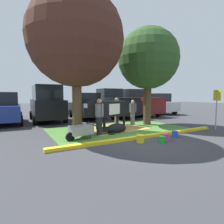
# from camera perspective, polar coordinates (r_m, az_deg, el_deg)

# --- Properties ---
(ground_plane) EXTENTS (80.00, 80.00, 0.00)m
(ground_plane) POSITION_cam_1_polar(r_m,az_deg,el_deg) (7.56, 8.10, -8.72)
(ground_plane) COLOR #38383D
(grass_island) EXTENTS (7.21, 4.16, 0.02)m
(grass_island) POSITION_cam_1_polar(r_m,az_deg,el_deg) (9.78, 2.37, -5.40)
(grass_island) COLOR #477A33
(grass_island) RESTS_ON ground
(curb_yellow) EXTENTS (8.41, 0.24, 0.12)m
(curb_yellow) POSITION_cam_1_polar(r_m,az_deg,el_deg) (8.00, 10.84, -7.54)
(curb_yellow) COLOR yellow
(curb_yellow) RESTS_ON ground
(hay_bedding) EXTENTS (3.35, 2.60, 0.04)m
(hay_bedding) POSITION_cam_1_polar(r_m,az_deg,el_deg) (9.90, 0.85, -5.19)
(hay_bedding) COLOR tan
(hay_bedding) RESTS_ON ground
(shade_tree_left) EXTENTS (4.42, 4.42, 6.62)m
(shade_tree_left) POSITION_cam_1_polar(r_m,az_deg,el_deg) (9.07, -11.33, 21.65)
(shade_tree_left) COLOR #4C3823
(shade_tree_left) RESTS_ON ground
(shade_tree_right) EXTENTS (3.68, 3.68, 5.89)m
(shade_tree_right) POSITION_cam_1_polar(r_m,az_deg,el_deg) (11.59, 11.35, 16.09)
(shade_tree_right) COLOR #4C3823
(shade_tree_right) RESTS_ON ground
(cow_holstein) EXTENTS (3.01, 1.56, 1.54)m
(cow_holstein) POSITION_cam_1_polar(r_m,az_deg,el_deg) (9.80, -0.63, 0.97)
(cow_holstein) COLOR black
(cow_holstein) RESTS_ON ground
(calf_lying) EXTENTS (1.31, 0.51, 0.48)m
(calf_lying) POSITION_cam_1_polar(r_m,az_deg,el_deg) (8.66, 1.16, -5.26)
(calf_lying) COLOR black
(calf_lying) RESTS_ON ground
(person_handler) EXTENTS (0.40, 0.40, 1.68)m
(person_handler) POSITION_cam_1_polar(r_m,az_deg,el_deg) (11.37, 1.48, 0.64)
(person_handler) COLOR slate
(person_handler) RESTS_ON ground
(person_visitor_near) EXTENTS (0.34, 0.52, 1.67)m
(person_visitor_near) POSITION_cam_1_polar(r_m,az_deg,el_deg) (8.17, -4.01, -1.21)
(person_visitor_near) COLOR black
(person_visitor_near) RESTS_ON ground
(person_visitor_far) EXTENTS (0.34, 0.51, 1.54)m
(person_visitor_far) POSITION_cam_1_polar(r_m,az_deg,el_deg) (11.08, 6.55, 0.06)
(person_visitor_far) COLOR slate
(person_visitor_far) RESTS_ON ground
(wheelbarrow) EXTENTS (1.62, 0.77, 0.63)m
(wheelbarrow) POSITION_cam_1_polar(r_m,az_deg,el_deg) (7.58, -9.87, -5.71)
(wheelbarrow) COLOR gray
(wheelbarrow) RESTS_ON ground
(parking_sign) EXTENTS (0.13, 0.44, 2.11)m
(parking_sign) POSITION_cam_1_polar(r_m,az_deg,el_deg) (10.97, 30.19, 2.81)
(parking_sign) COLOR #99999E
(parking_sign) RESTS_ON ground
(bucket_yellow) EXTENTS (0.32, 0.32, 0.31)m
(bucket_yellow) POSITION_cam_1_polar(r_m,az_deg,el_deg) (7.09, 8.93, -8.31)
(bucket_yellow) COLOR yellow
(bucket_yellow) RESTS_ON ground
(bucket_green) EXTENTS (0.26, 0.26, 0.25)m
(bucket_green) POSITION_cam_1_polar(r_m,az_deg,el_deg) (7.29, 15.50, -8.29)
(bucket_green) COLOR green
(bucket_green) RESTS_ON ground
(bucket_pink) EXTENTS (0.29, 0.29, 0.27)m
(bucket_pink) POSITION_cam_1_polar(r_m,az_deg,el_deg) (7.69, 16.52, -7.54)
(bucket_pink) COLOR #EA3893
(bucket_pink) RESTS_ON ground
(bucket_blue) EXTENTS (0.27, 0.27, 0.29)m
(bucket_blue) POSITION_cam_1_polar(r_m,az_deg,el_deg) (8.34, 19.27, -6.58)
(bucket_blue) COLOR blue
(bucket_blue) RESTS_ON ground
(sedan_blue) EXTENTS (2.12, 4.45, 2.02)m
(sedan_blue) POSITION_cam_1_polar(r_m,az_deg,el_deg) (13.41, -30.85, 0.94)
(sedan_blue) COLOR navy
(sedan_blue) RESTS_ON ground
(suv_black) EXTENTS (2.22, 4.65, 2.52)m
(suv_black) POSITION_cam_1_polar(r_m,az_deg,el_deg) (13.62, -19.92, 2.63)
(suv_black) COLOR black
(suv_black) RESTS_ON ground
(hatchback_white) EXTENTS (2.12, 4.45, 2.02)m
(hatchback_white) POSITION_cam_1_polar(r_m,az_deg,el_deg) (14.48, -8.19, 1.89)
(hatchback_white) COLOR black
(hatchback_white) RESTS_ON ground
(pickup_truck_black) EXTENTS (2.34, 5.46, 2.42)m
(pickup_truck_black) POSITION_cam_1_polar(r_m,az_deg,el_deg) (15.66, 0.54, 2.67)
(pickup_truck_black) COLOR black
(pickup_truck_black) RESTS_ON ground
(pickup_truck_maroon) EXTENTS (2.34, 5.46, 2.42)m
(pickup_truck_maroon) POSITION_cam_1_polar(r_m,az_deg,el_deg) (17.11, 7.79, 2.84)
(pickup_truck_maroon) COLOR maroon
(pickup_truck_maroon) RESTS_ON ground
(sedan_silver) EXTENTS (2.12, 4.45, 2.02)m
(sedan_silver) POSITION_cam_1_polar(r_m,az_deg,el_deg) (18.93, 14.15, 2.56)
(sedan_silver) COLOR silver
(sedan_silver) RESTS_ON ground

